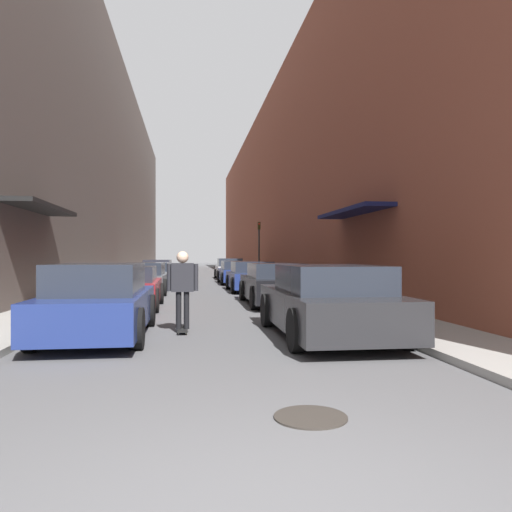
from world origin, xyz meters
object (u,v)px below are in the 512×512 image
at_px(parked_car_right_3, 236,273).
at_px(traffic_light, 259,244).
at_px(parked_car_right_1, 275,284).
at_px(manhole_cover, 311,417).
at_px(parked_car_left_1, 128,288).
at_px(parked_car_left_2, 144,279).
at_px(parked_car_left_4, 158,270).
at_px(skateboarder, 183,283).
at_px(parked_car_right_2, 251,277).
at_px(parked_car_right_0, 328,302).
at_px(parked_car_left_0, 99,302).
at_px(parked_car_left_3, 153,275).
at_px(parked_car_right_4, 229,269).

relative_size(parked_car_right_3, traffic_light, 1.35).
distance_m(parked_car_right_1, manhole_cover, 10.96).
bearing_deg(parked_car_left_1, manhole_cover, -74.24).
bearing_deg(parked_car_right_3, traffic_light, 58.97).
bearing_deg(parked_car_left_2, parked_car_left_4, 90.56).
relative_size(parked_car_left_2, parked_car_right_3, 0.92).
distance_m(parked_car_right_1, traffic_light, 14.61).
xyz_separation_m(parked_car_left_4, parked_car_right_3, (4.47, -4.10, -0.02)).
relative_size(parked_car_left_2, skateboarder, 2.64).
distance_m(parked_car_right_2, traffic_light, 8.80).
bearing_deg(skateboarder, parked_car_right_0, -18.67).
xyz_separation_m(parked_car_left_0, traffic_light, (5.91, 20.22, 1.59)).
bearing_deg(skateboarder, parked_car_left_3, 95.99).
relative_size(parked_car_left_0, parked_car_right_0, 0.94).
xyz_separation_m(parked_car_left_4, parked_car_right_2, (4.55, -9.88, -0.00)).
relative_size(parked_car_left_2, parked_car_right_0, 0.91).
bearing_deg(parked_car_right_2, skateboarder, -103.98).
xyz_separation_m(parked_car_left_1, parked_car_left_3, (-0.02, 10.90, -0.02)).
bearing_deg(parked_car_right_2, parked_car_left_3, 135.66).
distance_m(parked_car_left_0, parked_car_left_3, 16.07).
bearing_deg(manhole_cover, traffic_light, 82.96).
bearing_deg(manhole_cover, parked_car_right_4, 86.82).
distance_m(parked_car_left_4, parked_car_right_4, 4.88).
bearing_deg(parked_car_left_0, parked_car_right_2, 69.60).
distance_m(parked_car_left_2, parked_car_right_3, 7.96).
xyz_separation_m(parked_car_left_3, parked_car_right_4, (4.48, 7.23, 0.07)).
height_order(parked_car_right_2, skateboarder, skateboarder).
bearing_deg(parked_car_left_1, parked_car_right_2, 55.81).
bearing_deg(manhole_cover, parked_car_right_1, 81.85).
bearing_deg(skateboarder, parked_car_right_2, 76.02).
bearing_deg(parked_car_left_4, parked_car_left_1, -89.63).
relative_size(parked_car_left_4, parked_car_right_1, 0.89).
relative_size(parked_car_right_1, parked_car_right_3, 1.03).
xyz_separation_m(parked_car_left_2, parked_car_right_4, (4.46, 12.47, 0.04)).
relative_size(parked_car_right_0, parked_car_right_1, 0.99).
height_order(parked_car_left_2, traffic_light, traffic_light).
height_order(parked_car_left_3, parked_car_right_1, parked_car_right_1).
xyz_separation_m(parked_car_left_0, parked_car_left_2, (-0.09, 10.83, -0.06)).
distance_m(parked_car_left_2, parked_car_right_2, 4.53).
xyz_separation_m(parked_car_left_3, parked_car_right_0, (4.37, -16.59, 0.08)).
distance_m(parked_car_left_1, manhole_cover, 10.63).
height_order(parked_car_right_1, traffic_light, traffic_light).
xyz_separation_m(parked_car_right_2, parked_car_right_4, (0.02, 11.59, 0.02)).
bearing_deg(parked_car_right_1, skateboarder, -117.52).
bearing_deg(parked_car_right_3, parked_car_left_1, -109.49).
bearing_deg(parked_car_left_2, parked_car_left_0, -89.53).
xyz_separation_m(parked_car_left_0, parked_car_right_2, (4.36, 11.71, -0.04)).
xyz_separation_m(parked_car_left_3, parked_car_right_1, (4.45, -10.28, 0.06)).
relative_size(parked_car_left_0, parked_car_left_2, 1.03).
bearing_deg(traffic_light, manhole_cover, -97.04).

